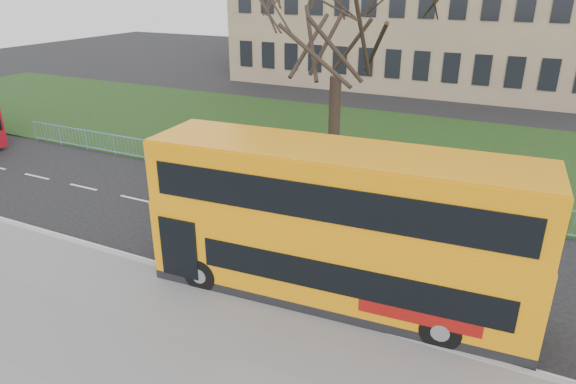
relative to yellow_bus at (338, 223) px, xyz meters
The scene contains 6 objects.
ground 2.75m from the yellow_bus, 157.53° to the left, with size 120.00×120.00×0.00m, color black.
kerb 2.84m from the yellow_bus, 140.20° to the right, with size 80.00×0.20×0.14m, color #9B9C9E.
grass_verge 15.05m from the yellow_bus, 94.80° to the left, with size 80.00×15.40×0.08m, color #193412.
guard_railing 7.45m from the yellow_bus, 99.91° to the left, with size 40.00×0.12×1.10m, color #7199CA, non-canonical shape.
bare_tree 11.69m from the yellow_bus, 111.98° to the left, with size 7.25×7.25×10.36m, color black, non-canonical shape.
yellow_bus is the anchor object (origin of this frame).
Camera 1 is at (5.63, -12.51, 8.63)m, focal length 32.00 mm.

